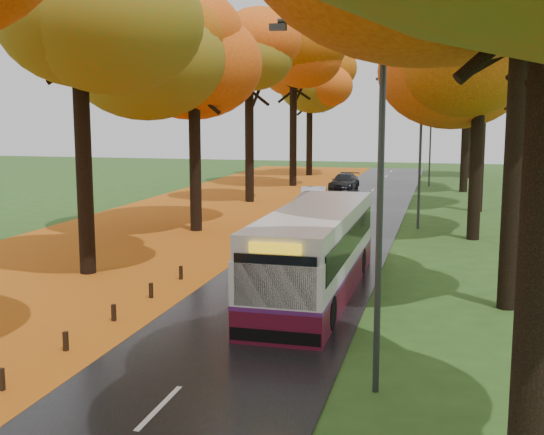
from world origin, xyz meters
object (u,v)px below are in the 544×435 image
at_px(car_white, 309,202).
at_px(car_silver, 314,199).
at_px(car_dark, 344,182).
at_px(streetlamp_near, 368,176).
at_px(streetlamp_far, 428,130).
at_px(bus, 315,250).
at_px(streetlamp_mid, 416,139).

bearing_deg(car_white, car_silver, 94.94).
bearing_deg(car_silver, car_dark, 80.93).
height_order(streetlamp_near, car_white, streetlamp_near).
distance_m(streetlamp_far, bus, 36.70).
bearing_deg(bus, streetlamp_near, -71.21).
bearing_deg(bus, streetlamp_mid, 80.36).
distance_m(car_white, car_dark, 13.35).
height_order(streetlamp_mid, car_dark, streetlamp_mid).
relative_size(streetlamp_near, bus, 0.73).
relative_size(car_white, car_silver, 0.96).
xyz_separation_m(streetlamp_mid, bus, (-2.52, -14.48, -3.17)).
xyz_separation_m(streetlamp_near, streetlamp_far, (0.00, 44.00, 0.00)).
relative_size(bus, car_white, 2.58).
relative_size(streetlamp_far, bus, 0.73).
height_order(streetlamp_near, bus, streetlamp_near).
bearing_deg(streetlamp_mid, streetlamp_far, 90.00).
bearing_deg(streetlamp_far, streetlamp_mid, -90.00).
bearing_deg(streetlamp_near, streetlamp_mid, 90.00).
height_order(streetlamp_near, streetlamp_mid, same).
distance_m(streetlamp_near, streetlamp_mid, 22.00).
xyz_separation_m(streetlamp_far, car_white, (-6.30, -18.35, -3.95)).
bearing_deg(streetlamp_near, car_silver, 103.14).
height_order(streetlamp_mid, bus, streetlamp_mid).
bearing_deg(car_dark, car_white, -86.35).
height_order(bus, car_silver, bus).
distance_m(streetlamp_mid, bus, 15.04).
height_order(streetlamp_near, streetlamp_far, same).
bearing_deg(car_silver, car_white, -98.36).
bearing_deg(car_dark, streetlamp_mid, -65.83).
distance_m(streetlamp_near, streetlamp_far, 44.00).
distance_m(car_white, car_silver, 1.32).
height_order(car_silver, car_dark, car_silver).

